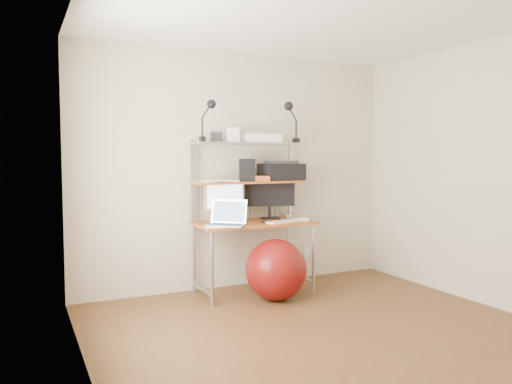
# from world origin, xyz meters

# --- Properties ---
(room) EXTENTS (3.60, 3.60, 3.60)m
(room) POSITION_xyz_m (0.00, 0.00, 1.25)
(room) COLOR brown
(room) RESTS_ON ground
(computer_desk) EXTENTS (1.20, 0.60, 1.57)m
(computer_desk) POSITION_xyz_m (0.00, 1.50, 0.96)
(computer_desk) COLOR #AE5E21
(computer_desk) RESTS_ON ground
(desktop) EXTENTS (1.20, 0.60, 0.00)m
(desktop) POSITION_xyz_m (0.00, 1.44, 0.74)
(desktop) COLOR #AE5E21
(desktop) RESTS_ON computer_desk
(mid_shelf) EXTENTS (1.18, 0.34, 0.00)m
(mid_shelf) POSITION_xyz_m (0.00, 1.57, 1.15)
(mid_shelf) COLOR #AE5E21
(mid_shelf) RESTS_ON computer_desk
(top_shelf) EXTENTS (1.18, 0.34, 0.00)m
(top_shelf) POSITION_xyz_m (0.00, 1.57, 1.55)
(top_shelf) COLOR #AEADB2
(top_shelf) RESTS_ON computer_desk
(floor) EXTENTS (3.60, 3.60, 0.00)m
(floor) POSITION_xyz_m (0.00, 0.00, 0.00)
(floor) COLOR brown
(floor) RESTS_ON ground
(wall_outlet) EXTENTS (0.08, 0.01, 0.12)m
(wall_outlet) POSITION_xyz_m (0.85, 1.79, 0.30)
(wall_outlet) COLOR white
(wall_outlet) RESTS_ON room
(monitor_silver) EXTENTS (0.42, 0.16, 0.47)m
(monitor_silver) POSITION_xyz_m (-0.28, 1.55, 0.99)
(monitor_silver) COLOR silver
(monitor_silver) RESTS_ON desktop
(monitor_black) EXTENTS (0.53, 0.22, 0.55)m
(monitor_black) POSITION_xyz_m (0.26, 1.59, 1.02)
(monitor_black) COLOR black
(monitor_black) RESTS_ON desktop
(laptop) EXTENTS (0.45, 0.44, 0.31)m
(laptop) POSITION_xyz_m (-0.35, 1.30, 0.79)
(laptop) COLOR silver
(laptop) RESTS_ON desktop
(keyboard) EXTENTS (0.46, 0.25, 0.01)m
(keyboard) POSITION_xyz_m (0.27, 1.28, 0.75)
(keyboard) COLOR white
(keyboard) RESTS_ON desktop
(mouse) EXTENTS (0.11, 0.09, 0.03)m
(mouse) POSITION_xyz_m (0.51, 1.29, 0.75)
(mouse) COLOR white
(mouse) RESTS_ON desktop
(mac_mini) EXTENTS (0.26, 0.26, 0.04)m
(mac_mini) POSITION_xyz_m (0.54, 1.58, 0.76)
(mac_mini) COLOR silver
(mac_mini) RESTS_ON desktop
(phone) EXTENTS (0.08, 0.13, 0.01)m
(phone) POSITION_xyz_m (0.07, 1.31, 0.74)
(phone) COLOR black
(phone) RESTS_ON desktop
(printer) EXTENTS (0.45, 0.32, 0.21)m
(printer) POSITION_xyz_m (0.39, 1.57, 1.25)
(printer) COLOR black
(printer) RESTS_ON mid_shelf
(nas_cube) EXTENTS (0.20, 0.20, 0.23)m
(nas_cube) POSITION_xyz_m (-0.03, 1.55, 1.27)
(nas_cube) COLOR black
(nas_cube) RESTS_ON mid_shelf
(red_box) EXTENTS (0.23, 0.19, 0.06)m
(red_box) POSITION_xyz_m (0.10, 1.50, 1.18)
(red_box) COLOR #C54A1F
(red_box) RESTS_ON mid_shelf
(scanner) EXTENTS (0.40, 0.28, 0.10)m
(scanner) POSITION_xyz_m (0.14, 1.55, 1.60)
(scanner) COLOR white
(scanner) RESTS_ON top_shelf
(box_white) EXTENTS (0.15, 0.13, 0.15)m
(box_white) POSITION_xyz_m (-0.19, 1.55, 1.62)
(box_white) COLOR white
(box_white) RESTS_ON top_shelf
(box_grey) EXTENTS (0.12, 0.12, 0.11)m
(box_grey) POSITION_xyz_m (-0.34, 1.61, 1.60)
(box_grey) COLOR #313134
(box_grey) RESTS_ON top_shelf
(clip_lamp_left) EXTENTS (0.16, 0.09, 0.41)m
(clip_lamp_left) POSITION_xyz_m (-0.47, 1.46, 1.85)
(clip_lamp_left) COLOR black
(clip_lamp_left) RESTS_ON top_shelf
(clip_lamp_right) EXTENTS (0.17, 0.10, 0.44)m
(clip_lamp_right) POSITION_xyz_m (0.46, 1.51, 1.87)
(clip_lamp_right) COLOR black
(clip_lamp_right) RESTS_ON top_shelf
(exercise_ball) EXTENTS (0.60, 0.60, 0.60)m
(exercise_ball) POSITION_xyz_m (0.08, 1.10, 0.30)
(exercise_ball) COLOR maroon
(exercise_ball) RESTS_ON floor
(paper_stack) EXTENTS (0.39, 0.36, 0.02)m
(paper_stack) POSITION_xyz_m (-0.36, 1.58, 1.16)
(paper_stack) COLOR white
(paper_stack) RESTS_ON mid_shelf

